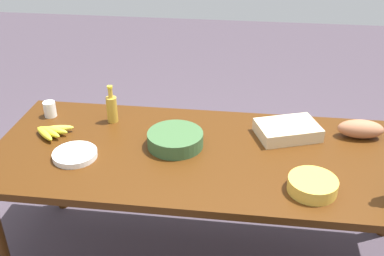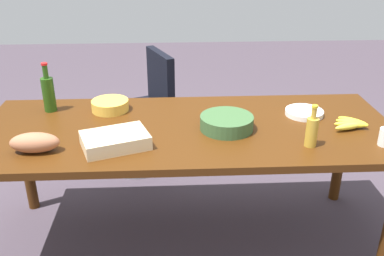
# 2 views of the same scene
# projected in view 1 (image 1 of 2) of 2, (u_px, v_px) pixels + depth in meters

# --- Properties ---
(conference_table) EXTENTS (2.29, 0.92, 0.76)m
(conference_table) POSITION_uv_depth(u_px,v_px,m) (214.00, 165.00, 2.31)
(conference_table) COLOR #44230A
(conference_table) RESTS_ON ground
(sheet_cake) EXTENTS (0.38, 0.32, 0.07)m
(sheet_cake) POSITION_uv_depth(u_px,v_px,m) (288.00, 130.00, 2.40)
(sheet_cake) COLOR beige
(sheet_cake) RESTS_ON conference_table
(salad_bowl) EXTENTS (0.35, 0.35, 0.08)m
(salad_bowl) POSITION_uv_depth(u_px,v_px,m) (175.00, 139.00, 2.31)
(salad_bowl) COLOR #375C32
(salad_bowl) RESTS_ON conference_table
(banana_bunch) EXTENTS (0.21, 0.17, 0.04)m
(banana_bunch) POSITION_uv_depth(u_px,v_px,m) (51.00, 131.00, 2.41)
(banana_bunch) COLOR yellow
(banana_bunch) RESTS_ON conference_table
(paper_plate_stack) EXTENTS (0.25, 0.25, 0.03)m
(paper_plate_stack) POSITION_uv_depth(u_px,v_px,m) (75.00, 155.00, 2.23)
(paper_plate_stack) COLOR white
(paper_plate_stack) RESTS_ON conference_table
(bread_loaf) EXTENTS (0.24, 0.11, 0.10)m
(bread_loaf) POSITION_uv_depth(u_px,v_px,m) (361.00, 129.00, 2.38)
(bread_loaf) COLOR #A66847
(bread_loaf) RESTS_ON conference_table
(dressing_bottle) EXTENTS (0.07, 0.07, 0.22)m
(dressing_bottle) POSITION_uv_depth(u_px,v_px,m) (112.00, 108.00, 2.52)
(dressing_bottle) COLOR gold
(dressing_bottle) RESTS_ON conference_table
(paper_cup) EXTENTS (0.09, 0.09, 0.09)m
(paper_cup) POSITION_uv_depth(u_px,v_px,m) (50.00, 109.00, 2.59)
(paper_cup) COLOR white
(paper_cup) RESTS_ON conference_table
(chip_bowl) EXTENTS (0.27, 0.27, 0.06)m
(chip_bowl) POSITION_uv_depth(u_px,v_px,m) (312.00, 185.00, 1.98)
(chip_bowl) COLOR gold
(chip_bowl) RESTS_ON conference_table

